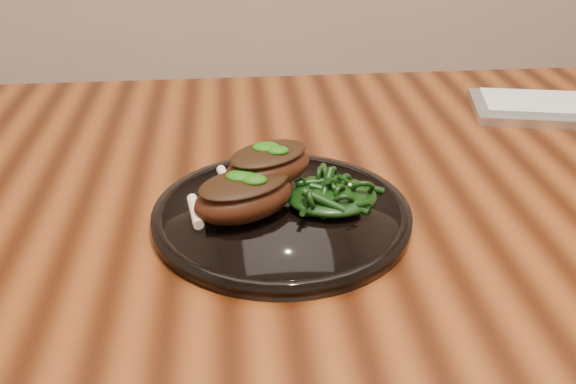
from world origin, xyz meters
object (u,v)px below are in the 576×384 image
Objects in this scene: desk at (397,229)px; lamb_chop_front at (244,195)px; plate at (282,215)px; greens_heap at (332,191)px.

desk is 0.26m from lamb_chop_front.
plate reaches higher than desk.
desk is 5.61× the size of plate.
lamb_chop_front is at bearing -166.05° from plate.
desk is at bearing 42.09° from greens_heap.
greens_heap is (0.10, 0.02, -0.01)m from lamb_chop_front.
desk is at bearing 28.74° from lamb_chop_front.
plate is at bearing 13.95° from lamb_chop_front.
plate is (-0.16, -0.10, 0.09)m from desk.
desk is 15.84× the size of greens_heap.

